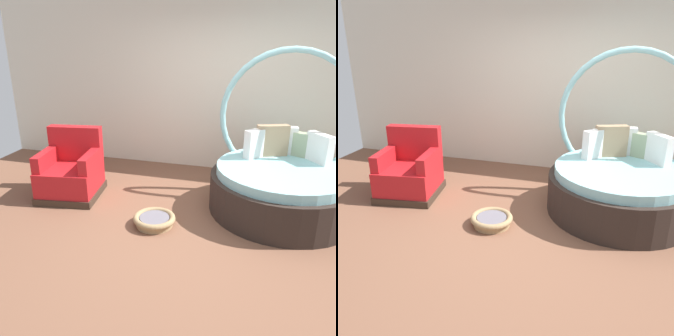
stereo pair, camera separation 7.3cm
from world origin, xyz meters
TOP-DOWN VIEW (x-y plane):
  - ground_plane at (0.00, 0.00)m, footprint 8.00×8.00m
  - back_wall at (0.00, 2.19)m, footprint 8.00×0.12m
  - round_daybed at (0.96, 0.87)m, footprint 1.82×1.82m
  - red_armchair at (-1.89, 0.50)m, footprint 0.91×0.91m
  - pet_basket at (-0.49, -0.02)m, footprint 0.51×0.51m

SIDE VIEW (x-z plane):
  - ground_plane at x=0.00m, z-range -0.02..0.00m
  - pet_basket at x=-0.49m, z-range 0.01..0.14m
  - red_armchair at x=-1.89m, z-range -0.14..0.80m
  - round_daybed at x=0.96m, z-range -0.61..1.43m
  - back_wall at x=0.00m, z-range 0.00..2.82m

